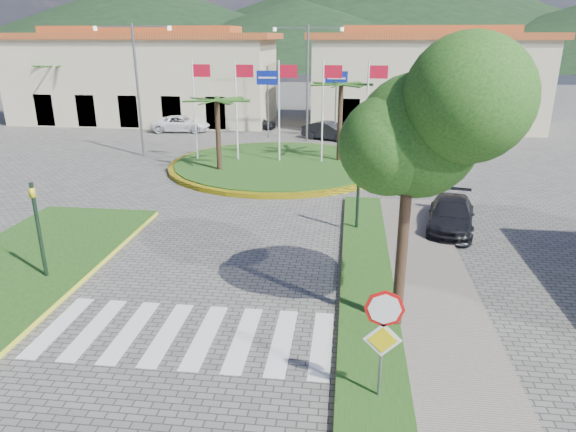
# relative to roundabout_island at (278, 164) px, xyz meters

# --- Properties ---
(sidewalk_right) EXTENTS (4.00, 28.00, 0.15)m
(sidewalk_right) POSITION_rel_roundabout_island_xyz_m (6.00, -20.00, -0.09)
(sidewalk_right) COLOR gray
(sidewalk_right) RESTS_ON ground
(verge_right) EXTENTS (1.60, 28.00, 0.18)m
(verge_right) POSITION_rel_roundabout_island_xyz_m (4.80, -20.00, -0.08)
(verge_right) COLOR #1A4513
(verge_right) RESTS_ON ground
(crosswalk) EXTENTS (8.00, 3.00, 0.01)m
(crosswalk) POSITION_rel_roundabout_island_xyz_m (-0.00, -18.00, -0.16)
(crosswalk) COLOR silver
(crosswalk) RESTS_ON ground
(roundabout_island) EXTENTS (12.70, 12.70, 6.00)m
(roundabout_island) POSITION_rel_roundabout_island_xyz_m (0.00, 0.00, 0.00)
(roundabout_island) COLOR yellow
(roundabout_island) RESTS_ON ground
(stop_sign) EXTENTS (0.80, 0.11, 2.65)m
(stop_sign) POSITION_rel_roundabout_island_xyz_m (4.90, -20.04, 1.62)
(stop_sign) COLOR slate
(stop_sign) RESTS_ON ground
(deciduous_tree) EXTENTS (3.60, 3.60, 6.80)m
(deciduous_tree) POSITION_rel_roundabout_island_xyz_m (5.50, -17.00, 5.01)
(deciduous_tree) COLOR black
(deciduous_tree) RESTS_ON ground
(traffic_light_left) EXTENTS (0.15, 0.18, 3.20)m
(traffic_light_left) POSITION_rel_roundabout_island_xyz_m (-5.20, -15.50, 1.77)
(traffic_light_left) COLOR black
(traffic_light_left) RESTS_ON ground
(traffic_light_right) EXTENTS (0.15, 0.18, 3.20)m
(traffic_light_right) POSITION_rel_roundabout_island_xyz_m (4.50, -10.00, 1.77)
(traffic_light_right) COLOR black
(traffic_light_right) RESTS_ON ground
(traffic_light_far) EXTENTS (0.18, 0.15, 3.20)m
(traffic_light_far) POSITION_rel_roundabout_island_xyz_m (8.00, 4.00, 1.77)
(traffic_light_far) COLOR black
(traffic_light_far) RESTS_ON ground
(direction_sign_west) EXTENTS (1.60, 0.14, 5.20)m
(direction_sign_west) POSITION_rel_roundabout_island_xyz_m (-2.00, 8.97, 3.36)
(direction_sign_west) COLOR slate
(direction_sign_west) RESTS_ON ground
(direction_sign_east) EXTENTS (1.60, 0.14, 5.20)m
(direction_sign_east) POSITION_rel_roundabout_island_xyz_m (3.00, 8.97, 3.36)
(direction_sign_east) COLOR slate
(direction_sign_east) RESTS_ON ground
(street_lamp_centre) EXTENTS (4.80, 0.16, 8.00)m
(street_lamp_centre) POSITION_rel_roundabout_island_xyz_m (1.00, 8.00, 4.33)
(street_lamp_centre) COLOR slate
(street_lamp_centre) RESTS_ON ground
(street_lamp_west) EXTENTS (4.80, 0.16, 8.00)m
(street_lamp_west) POSITION_rel_roundabout_island_xyz_m (-9.00, 2.00, 4.33)
(street_lamp_west) COLOR slate
(street_lamp_west) RESTS_ON ground
(building_left) EXTENTS (23.32, 9.54, 8.05)m
(building_left) POSITION_rel_roundabout_island_xyz_m (-14.00, 16.00, 3.73)
(building_left) COLOR beige
(building_left) RESTS_ON ground
(building_right) EXTENTS (19.08, 9.54, 8.05)m
(building_right) POSITION_rel_roundabout_island_xyz_m (10.00, 16.00, 3.73)
(building_right) COLOR beige
(building_right) RESTS_ON ground
(hill_far_west) EXTENTS (140.00, 140.00, 22.00)m
(hill_far_west) POSITION_rel_roundabout_island_xyz_m (-55.00, 118.00, 10.83)
(hill_far_west) COLOR black
(hill_far_west) RESTS_ON ground
(hill_far_mid) EXTENTS (180.00, 180.00, 30.00)m
(hill_far_mid) POSITION_rel_roundabout_island_xyz_m (15.00, 138.00, 14.83)
(hill_far_mid) COLOR black
(hill_far_mid) RESTS_ON ground
(hill_near_back) EXTENTS (110.00, 110.00, 16.00)m
(hill_near_back) POSITION_rel_roundabout_island_xyz_m (-10.00, 108.00, 7.83)
(hill_near_back) COLOR black
(hill_near_back) RESTS_ON ground
(white_van) EXTENTS (4.73, 2.53, 1.26)m
(white_van) POSITION_rel_roundabout_island_xyz_m (-9.34, 10.73, 0.46)
(white_van) COLOR white
(white_van) RESTS_ON ground
(car_dark_a) EXTENTS (3.25, 1.76, 1.05)m
(car_dark_a) POSITION_rel_roundabout_island_xyz_m (-3.51, 12.79, 0.36)
(car_dark_a) COLOR black
(car_dark_a) RESTS_ON ground
(car_dark_b) EXTENTS (4.17, 2.85, 1.30)m
(car_dark_b) POSITION_rel_roundabout_island_xyz_m (2.57, 8.76, 0.48)
(car_dark_b) COLOR black
(car_dark_b) RESTS_ON ground
(car_side_right) EXTENTS (2.52, 4.47, 1.22)m
(car_side_right) POSITION_rel_roundabout_island_xyz_m (8.20, -9.30, 0.44)
(car_side_right) COLOR black
(car_side_right) RESTS_ON ground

